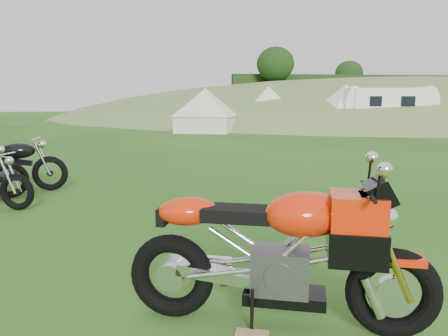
{
  "coord_description": "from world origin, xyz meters",
  "views": [
    {
      "loc": [
        -0.94,
        -5.08,
        1.76
      ],
      "look_at": [
        -0.2,
        0.4,
        0.88
      ],
      "focal_mm": 35.0,
      "sensor_mm": 36.0,
      "label": 1
    }
  ],
  "objects": [
    {
      "name": "ground",
      "position": [
        0.0,
        0.0,
        0.0
      ],
      "size": [
        120.0,
        120.0,
        0.0
      ],
      "primitive_type": "plane",
      "color": "#1B4E10",
      "rests_on": "ground"
    },
    {
      "name": "hillside",
      "position": [
        24.0,
        40.0,
        0.0
      ],
      "size": [
        80.0,
        64.0,
        8.0
      ],
      "primitive_type": "ellipsoid",
      "color": "olive",
      "rests_on": "ground"
    },
    {
      "name": "hedgerow",
      "position": [
        24.0,
        40.0,
        0.0
      ],
      "size": [
        36.0,
        1.2,
        8.6
      ],
      "primitive_type": null,
      "color": "black",
      "rests_on": "ground"
    },
    {
      "name": "sport_motorcycle",
      "position": [
        -0.1,
        -1.97,
        0.68
      ],
      "size": [
        2.33,
        1.26,
        1.36
      ],
      "primitive_type": null,
      "rotation": [
        0.0,
        0.0,
        -0.32
      ],
      "color": "red",
      "rests_on": "ground"
    },
    {
      "name": "vintage_moto_c",
      "position": [
        -3.91,
        3.55,
        0.55
      ],
      "size": [
        2.1,
        0.57,
        1.1
      ],
      "primitive_type": null,
      "rotation": [
        0.0,
        0.0,
        0.04
      ],
      "color": "black",
      "rests_on": "ground"
    },
    {
      "name": "tent_left",
      "position": [
        1.24,
        18.35,
        1.22
      ],
      "size": [
        3.58,
        3.58,
        2.44
      ],
      "primitive_type": null,
      "rotation": [
        0.0,
        0.0,
        -0.33
      ],
      "color": "silver",
      "rests_on": "ground"
    },
    {
      "name": "tent_mid",
      "position": [
        5.69,
        22.67,
        1.3
      ],
      "size": [
        3.43,
        3.43,
        2.6
      ],
      "primitive_type": null,
      "rotation": [
        0.0,
        0.0,
        -0.16
      ],
      "color": "beige",
      "rests_on": "ground"
    },
    {
      "name": "tent_right",
      "position": [
        9.5,
        19.39,
        1.3
      ],
      "size": [
        3.43,
        3.43,
        2.6
      ],
      "primitive_type": null,
      "rotation": [
        0.0,
        0.0,
        0.16
      ],
      "color": "white",
      "rests_on": "ground"
    },
    {
      "name": "caravan",
      "position": [
        11.54,
        18.46,
        1.2
      ],
      "size": [
        5.41,
        3.0,
        2.41
      ],
      "primitive_type": null,
      "rotation": [
        0.0,
        0.0,
        -0.14
      ],
      "color": "white",
      "rests_on": "ground"
    }
  ]
}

